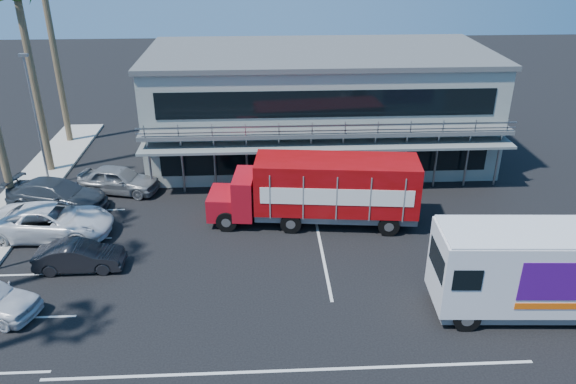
{
  "coord_description": "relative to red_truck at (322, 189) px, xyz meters",
  "views": [
    {
      "loc": [
        -0.92,
        -21.58,
        14.76
      ],
      "look_at": [
        0.42,
        4.26,
        2.3
      ],
      "focal_mm": 35.0,
      "sensor_mm": 36.0,
      "label": 1
    }
  ],
  "objects": [
    {
      "name": "ground",
      "position": [
        -2.24,
        -5.08,
        -2.04
      ],
      "size": [
        120.0,
        120.0,
        0.0
      ],
      "primitive_type": "plane",
      "color": "black",
      "rests_on": "ground"
    },
    {
      "name": "red_truck",
      "position": [
        0.0,
        0.0,
        0.0
      ],
      "size": [
        11.24,
        3.74,
        3.71
      ],
      "rotation": [
        0.0,
        0.0,
        -0.11
      ],
      "color": "#A60D19",
      "rests_on": "ground"
    },
    {
      "name": "light_pole_far",
      "position": [
        -16.44,
        5.92,
        2.46
      ],
      "size": [
        0.5,
        0.25,
        8.09
      ],
      "color": "gray",
      "rests_on": "ground"
    },
    {
      "name": "building",
      "position": [
        0.76,
        9.86,
        1.61
      ],
      "size": [
        22.4,
        12.0,
        7.3
      ],
      "color": "#949A8D",
      "rests_on": "ground"
    },
    {
      "name": "parked_car_d",
      "position": [
        -14.74,
        2.52,
        -1.21
      ],
      "size": [
        6.16,
        3.68,
        1.67
      ],
      "primitive_type": "imported",
      "rotation": [
        0.0,
        0.0,
        1.32
      ],
      "color": "#293037",
      "rests_on": "ground"
    },
    {
      "name": "white_van",
      "position": [
        7.75,
        -8.12,
        0.02
      ],
      "size": [
        8.08,
        3.15,
        3.88
      ],
      "rotation": [
        0.0,
        0.0,
        -0.05
      ],
      "color": "silver",
      "rests_on": "ground"
    },
    {
      "name": "parked_car_e",
      "position": [
        -11.74,
        4.49,
        -1.22
      ],
      "size": [
        5.13,
        3.0,
        1.64
      ],
      "primitive_type": "imported",
      "rotation": [
        0.0,
        0.0,
        1.34
      ],
      "color": "slate",
      "rests_on": "ground"
    },
    {
      "name": "palm_e",
      "position": [
        -16.94,
        7.92,
        8.53
      ],
      "size": [
        2.8,
        2.8,
        12.25
      ],
      "color": "brown",
      "rests_on": "ground"
    },
    {
      "name": "parked_car_b",
      "position": [
        -11.74,
        -3.88,
        -1.37
      ],
      "size": [
        4.08,
        1.47,
        1.34
      ],
      "primitive_type": "imported",
      "rotation": [
        0.0,
        0.0,
        1.58
      ],
      "color": "black",
      "rests_on": "ground"
    },
    {
      "name": "parked_car_c",
      "position": [
        -14.05,
        -0.68,
        -1.18
      ],
      "size": [
        6.37,
        3.24,
        1.72
      ],
      "primitive_type": "imported",
      "rotation": [
        0.0,
        0.0,
        1.51
      ],
      "color": "white",
      "rests_on": "ground"
    },
    {
      "name": "curb_strip",
      "position": [
        -17.24,
        0.92,
        -1.96
      ],
      "size": [
        3.0,
        32.0,
        0.16
      ],
      "primitive_type": "cube",
      "color": "#A5A399",
      "rests_on": "ground"
    }
  ]
}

